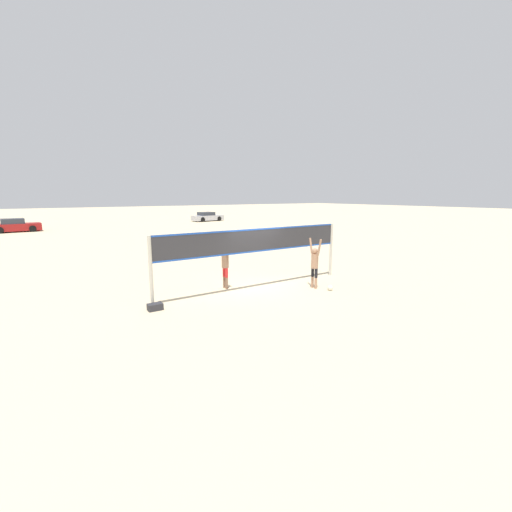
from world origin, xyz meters
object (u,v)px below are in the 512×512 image
gear_bag (155,307)px  parked_car_near (15,226)px  volleyball (330,288)px  parked_car_mid (207,217)px  player_spiker (315,262)px  player_blocker (225,261)px  volleyball_net (256,246)px

gear_bag → parked_car_near: parked_car_near is taller
volleyball → parked_car_mid: parked_car_mid is taller
volleyball → gear_bag: 6.62m
player_spiker → player_blocker: player_blocker is taller
player_blocker → gear_bag: bearing=-71.9°
player_blocker → parked_car_mid: player_blocker is taller
volleyball_net → player_blocker: size_ratio=4.02×
player_spiker → parked_car_mid: player_spiker is taller
volleyball_net → volleyball: volleyball_net is taller
parked_car_mid → player_spiker: bearing=-116.4°
volleyball → gear_bag: size_ratio=0.45×
player_spiker → parked_car_near: 33.74m
volleyball → parked_car_near: (-10.72, 32.70, 0.51)m
volleyball_net → player_spiker: volleyball_net is taller
volleyball_net → parked_car_mid: size_ratio=1.83×
player_spiker → parked_car_near: size_ratio=0.45×
player_blocker → parked_car_near: player_blocker is taller
parked_car_near → player_blocker: bearing=-80.5°
player_spiker → gear_bag: bearing=81.8°
volleyball_net → parked_car_mid: bearing=67.3°
volleyball_net → player_blocker: volleyball_net is taller
volleyball → gear_bag: bearing=166.8°
player_blocker → parked_car_mid: (14.88, 32.52, -0.52)m
parked_car_near → player_spiker: bearing=-76.4°
gear_bag → player_blocker: bearing=18.1°
player_spiker → player_blocker: size_ratio=0.96×
player_spiker → gear_bag: 6.30m
player_blocker → gear_bag: player_blocker is taller
player_blocker → volleyball: (3.27, -2.54, -1.00)m
parked_car_near → volleyball: bearing=-76.2°
volleyball → parked_car_mid: bearing=71.7°
gear_bag → parked_car_mid: parked_car_mid is taller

